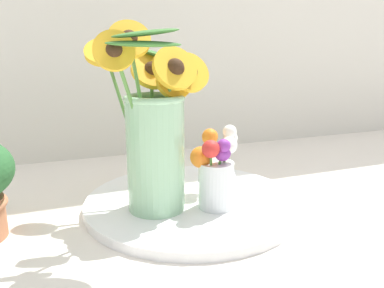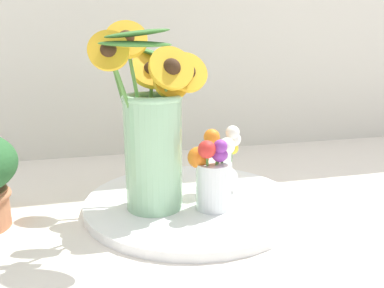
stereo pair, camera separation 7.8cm
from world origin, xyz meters
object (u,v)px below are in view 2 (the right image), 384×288
Objects in this scene: serving_tray at (192,202)px; mason_jar_sunflowers at (152,130)px; vase_bulb_right at (224,160)px; vase_small_center at (213,176)px.

serving_tray is 1.24× the size of mason_jar_sunflowers.
mason_jar_sunflowers reaches higher than vase_bulb_right.
vase_bulb_right is (0.08, 0.02, 0.08)m from serving_tray.
vase_small_center is at bearing -122.15° from vase_bulb_right.
mason_jar_sunflowers reaches higher than serving_tray.
vase_small_center is (0.11, -0.04, -0.09)m from mason_jar_sunflowers.
serving_tray is 0.12m from vase_bulb_right.
vase_small_center reaches higher than serving_tray.
mason_jar_sunflowers is 0.15m from vase_small_center.
serving_tray is at bearing 111.89° from vase_small_center.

